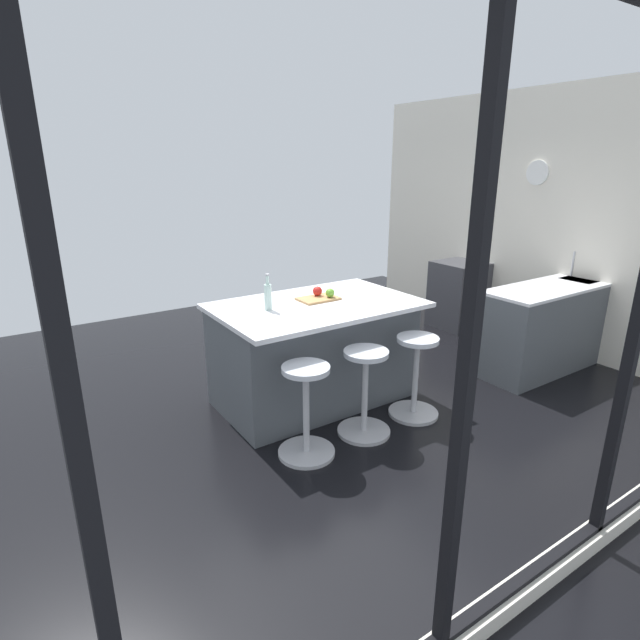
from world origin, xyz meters
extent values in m
plane|color=black|center=(0.00, 0.00, 0.00)|extent=(7.32, 7.32, 0.00)
cube|color=silver|center=(0.00, 2.51, 0.05)|extent=(5.63, 0.12, 0.10)
cube|color=black|center=(0.00, 2.51, 0.10)|extent=(5.18, 0.06, 0.06)
cube|color=black|center=(0.00, 2.51, 1.42)|extent=(0.05, 0.06, 2.65)
cube|color=black|center=(1.30, 2.51, 1.42)|extent=(0.05, 0.06, 2.65)
cube|color=black|center=(2.59, 2.51, 1.42)|extent=(0.05, 0.06, 2.65)
cube|color=silver|center=(-2.82, 0.00, 1.48)|extent=(0.12, 5.01, 2.97)
cylinder|color=white|center=(-2.75, 0.03, 2.03)|extent=(0.03, 0.28, 0.28)
cube|color=#4C5156|center=(-2.47, 0.76, 0.44)|extent=(2.28, 0.60, 0.88)
cube|color=silver|center=(-2.47, 0.76, 0.90)|extent=(2.28, 0.60, 0.03)
cube|color=#38383D|center=(-2.75, 0.76, 0.85)|extent=(0.44, 0.36, 0.12)
cylinder|color=#B7B7BC|center=(-2.75, 0.61, 1.05)|extent=(0.02, 0.02, 0.28)
cube|color=#38383D|center=(-2.47, -0.73, 0.44)|extent=(0.60, 0.60, 0.88)
cube|color=black|center=(-2.47, -0.43, 0.40)|extent=(0.44, 0.01, 0.32)
cube|color=#4C5156|center=(0.35, 0.02, 0.46)|extent=(1.73, 0.95, 0.91)
cube|color=silver|center=(0.35, 0.07, 0.93)|extent=(1.79, 1.15, 0.04)
cylinder|color=#B7B7BC|center=(-0.22, 0.77, 0.01)|extent=(0.44, 0.44, 0.03)
cylinder|color=#B7B7BC|center=(-0.22, 0.77, 0.36)|extent=(0.05, 0.05, 0.67)
cylinder|color=silver|center=(-0.22, 0.77, 0.71)|extent=(0.36, 0.36, 0.04)
cylinder|color=#B7B7BC|center=(0.35, 0.77, 0.01)|extent=(0.44, 0.44, 0.03)
cylinder|color=#B7B7BC|center=(0.35, 0.77, 0.36)|extent=(0.05, 0.05, 0.67)
cylinder|color=silver|center=(0.35, 0.77, 0.71)|extent=(0.36, 0.36, 0.04)
cylinder|color=#B7B7BC|center=(0.91, 0.77, 0.01)|extent=(0.44, 0.44, 0.03)
cylinder|color=#B7B7BC|center=(0.91, 0.77, 0.36)|extent=(0.05, 0.05, 0.67)
cylinder|color=silver|center=(0.91, 0.77, 0.71)|extent=(0.36, 0.36, 0.04)
cube|color=tan|center=(0.27, -0.02, 0.96)|extent=(0.36, 0.24, 0.02)
sphere|color=red|center=(0.24, -0.08, 1.02)|extent=(0.09, 0.09, 0.09)
sphere|color=#609E2D|center=(0.18, 0.03, 1.02)|extent=(0.08, 0.08, 0.08)
cylinder|color=silver|center=(0.80, 0.01, 1.06)|extent=(0.06, 0.06, 0.22)
cylinder|color=silver|center=(0.80, 0.01, 1.21)|extent=(0.03, 0.03, 0.08)
cylinder|color=#B7B7BC|center=(0.80, 0.01, 1.26)|extent=(0.03, 0.03, 0.02)
camera|label=1|loc=(2.67, 3.60, 2.16)|focal=27.83mm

